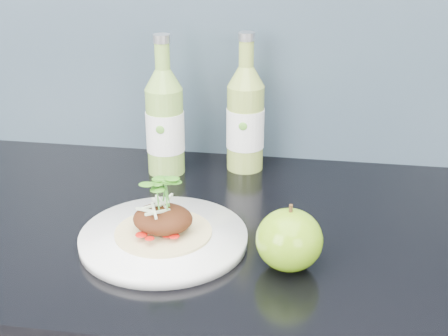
{
  "coord_description": "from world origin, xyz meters",
  "views": [
    {
      "loc": [
        0.13,
        0.85,
        1.36
      ],
      "look_at": [
        -0.0,
        1.68,
        1.0
      ],
      "focal_mm": 50.0,
      "sensor_mm": 36.0,
      "label": 1
    }
  ],
  "objects": [
    {
      "name": "cider_bottle_right",
      "position": [
        -0.0,
        1.92,
        1.0
      ],
      "size": [
        0.07,
        0.07,
        0.25
      ],
      "rotation": [
        0.0,
        0.0,
        0.02
      ],
      "color": "#8DA545",
      "rests_on": "kitchen_counter"
    },
    {
      "name": "pork_taco",
      "position": [
        -0.08,
        1.62,
        0.94
      ],
      "size": [
        0.14,
        0.14,
        0.1
      ],
      "color": "tan",
      "rests_on": "dinner_plate"
    },
    {
      "name": "cider_bottle_left",
      "position": [
        -0.14,
        1.87,
        1.0
      ],
      "size": [
        0.08,
        0.08,
        0.25
      ],
      "rotation": [
        0.0,
        0.0,
        -0.2
      ],
      "color": "#81AD48",
      "rests_on": "kitchen_counter"
    },
    {
      "name": "green_apple",
      "position": [
        0.1,
        1.58,
        0.94
      ],
      "size": [
        0.11,
        0.11,
        0.1
      ],
      "rotation": [
        0.0,
        0.0,
        0.32
      ],
      "color": "#46820E",
      "rests_on": "kitchen_counter"
    },
    {
      "name": "dinner_plate",
      "position": [
        -0.08,
        1.62,
        0.91
      ],
      "size": [
        0.29,
        0.29,
        0.02
      ],
      "color": "white",
      "rests_on": "kitchen_counter"
    }
  ]
}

